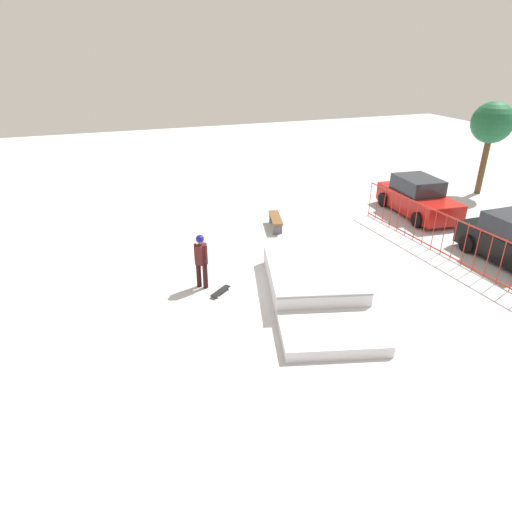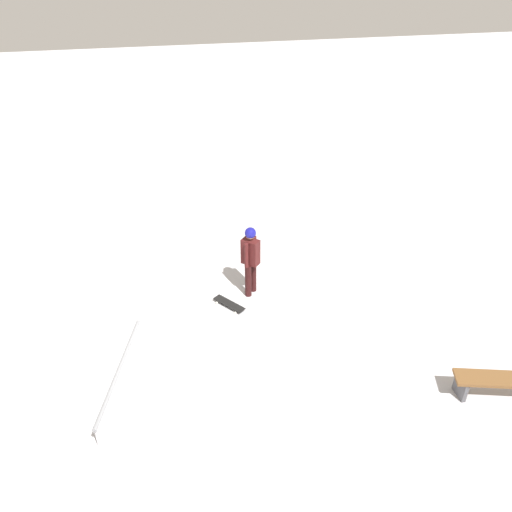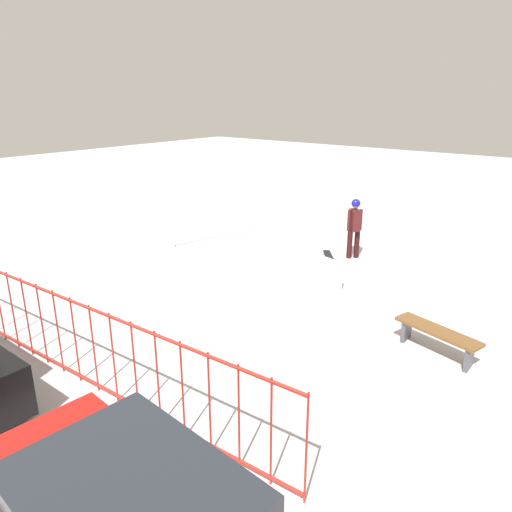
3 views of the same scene
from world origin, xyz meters
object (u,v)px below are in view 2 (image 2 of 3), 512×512
at_px(skate_ramp, 195,390).
at_px(park_bench, 500,383).
at_px(skateboard, 229,304).
at_px(skater, 251,256).

height_order(skate_ramp, park_bench, skate_ramp).
distance_m(skate_ramp, skateboard, 2.81).
distance_m(skate_ramp, skater, 3.48).
height_order(skateboard, park_bench, park_bench).
bearing_deg(skate_ramp, skateboard, -95.41).
xyz_separation_m(skateboard, park_bench, (-4.34, 3.54, 0.28)).
bearing_deg(skater, park_bench, 174.63).
relative_size(skate_ramp, skater, 3.42).
height_order(skate_ramp, skater, skater).
height_order(skater, park_bench, skater).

